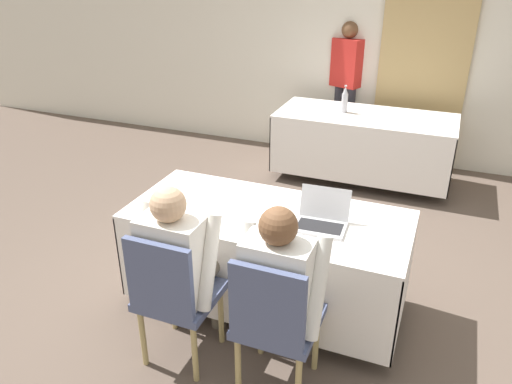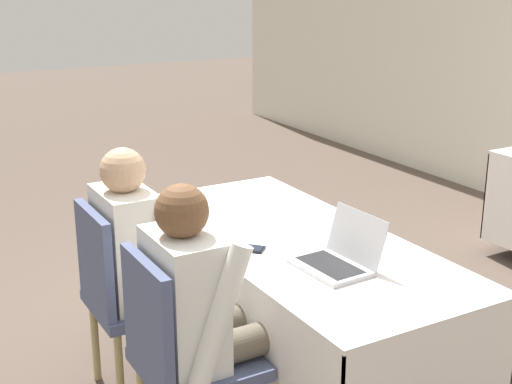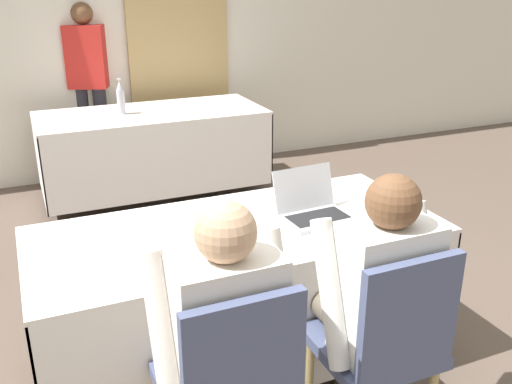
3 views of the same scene
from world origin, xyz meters
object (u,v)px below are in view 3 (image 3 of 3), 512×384
(person_checkered_shirt, at_px, (220,330))
(water_bottle, at_px, (121,98))
(person_white_shirt, at_px, (372,292))
(person_red_shirt, at_px, (89,81))
(laptop, at_px, (313,209))
(chair_near_right, at_px, (384,342))
(cell_phone, at_px, (264,250))

(person_checkered_shirt, bearing_deg, water_bottle, -94.94)
(person_white_shirt, relative_size, person_red_shirt, 0.74)
(laptop, relative_size, person_red_shirt, 0.21)
(chair_near_right, distance_m, person_checkered_shirt, 0.65)
(person_checkered_shirt, xyz_separation_m, person_red_shirt, (0.12, 3.76, 0.24))
(water_bottle, distance_m, chair_near_right, 3.20)
(cell_phone, bearing_deg, person_red_shirt, 140.81)
(person_white_shirt, bearing_deg, laptop, -95.69)
(cell_phone, xyz_separation_m, person_red_shirt, (-0.21, 3.41, 0.16))
(person_checkered_shirt, height_order, person_red_shirt, person_red_shirt)
(person_checkered_shirt, distance_m, person_red_shirt, 3.77)
(water_bottle, height_order, person_checkered_shirt, person_checkered_shirt)
(cell_phone, height_order, person_checkered_shirt, person_checkered_shirt)
(laptop, distance_m, person_white_shirt, 0.60)
(laptop, xyz_separation_m, chair_near_right, (-0.06, -0.69, -0.27))
(chair_near_right, height_order, person_checkered_shirt, person_checkered_shirt)
(laptop, distance_m, chair_near_right, 0.74)
(laptop, height_order, chair_near_right, laptop)
(laptop, bearing_deg, water_bottle, 96.56)
(laptop, xyz_separation_m, water_bottle, (-0.42, 2.48, 0.09))
(laptop, bearing_deg, cell_phone, -150.65)
(cell_phone, xyz_separation_m, person_checkered_shirt, (-0.33, -0.36, -0.08))
(water_bottle, distance_m, person_checkered_shirt, 3.08)
(chair_near_right, distance_m, person_red_shirt, 3.92)
(water_bottle, bearing_deg, laptop, -80.40)
(cell_phone, bearing_deg, person_white_shirt, -2.77)
(chair_near_right, bearing_deg, water_bottle, -83.49)
(person_checkered_shirt, bearing_deg, chair_near_right, 170.55)
(cell_phone, relative_size, person_checkered_shirt, 0.13)
(person_checkered_shirt, relative_size, person_red_shirt, 0.74)
(person_checkered_shirt, bearing_deg, person_red_shirt, -91.78)
(water_bottle, bearing_deg, chair_near_right, -83.49)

